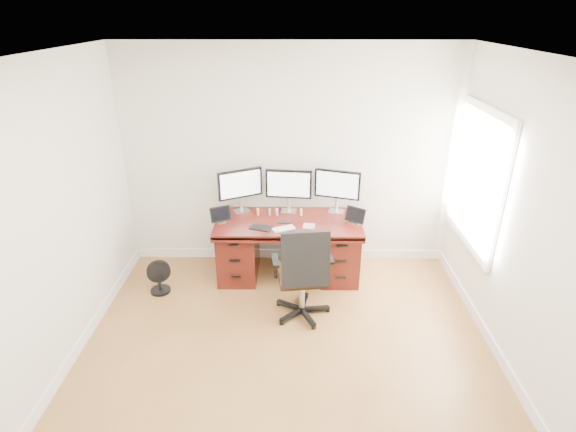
{
  "coord_description": "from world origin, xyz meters",
  "views": [
    {
      "loc": [
        0.06,
        -2.94,
        3.01
      ],
      "look_at": [
        0.0,
        1.5,
        0.95
      ],
      "focal_mm": 28.0,
      "sensor_mm": 36.0,
      "label": 1
    }
  ],
  "objects_px": {
    "office_chair": "(303,288)",
    "monitor_center": "(289,186)",
    "keyboard": "(284,229)",
    "desk": "(288,246)",
    "floor_fan": "(159,277)"
  },
  "relations": [
    {
      "from": "office_chair",
      "to": "floor_fan",
      "type": "xyz_separation_m",
      "value": [
        -1.65,
        0.44,
        -0.17
      ]
    },
    {
      "from": "office_chair",
      "to": "monitor_center",
      "type": "relative_size",
      "value": 1.97
    },
    {
      "from": "office_chair",
      "to": "keyboard",
      "type": "height_order",
      "value": "office_chair"
    },
    {
      "from": "floor_fan",
      "to": "desk",
      "type": "bearing_deg",
      "value": -5.2
    },
    {
      "from": "desk",
      "to": "office_chair",
      "type": "distance_m",
      "value": 0.86
    },
    {
      "from": "office_chair",
      "to": "floor_fan",
      "type": "distance_m",
      "value": 1.71
    },
    {
      "from": "office_chair",
      "to": "floor_fan",
      "type": "bearing_deg",
      "value": 158.11
    },
    {
      "from": "floor_fan",
      "to": "keyboard",
      "type": "relative_size",
      "value": 1.6
    },
    {
      "from": "desk",
      "to": "keyboard",
      "type": "height_order",
      "value": "keyboard"
    },
    {
      "from": "keyboard",
      "to": "desk",
      "type": "bearing_deg",
      "value": 55.03
    },
    {
      "from": "office_chair",
      "to": "monitor_center",
      "type": "height_order",
      "value": "monitor_center"
    },
    {
      "from": "desk",
      "to": "keyboard",
      "type": "xyz_separation_m",
      "value": [
        -0.05,
        -0.25,
        0.36
      ]
    },
    {
      "from": "floor_fan",
      "to": "monitor_center",
      "type": "bearing_deg",
      "value": 2.96
    },
    {
      "from": "desk",
      "to": "keyboard",
      "type": "relative_size",
      "value": 6.86
    },
    {
      "from": "office_chair",
      "to": "monitor_center",
      "type": "distance_m",
      "value": 1.31
    }
  ]
}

